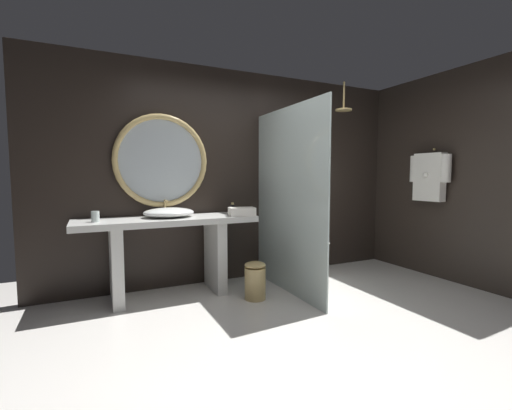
% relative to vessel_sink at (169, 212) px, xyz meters
% --- Properties ---
extents(ground_plane, '(5.76, 5.76, 0.00)m').
position_rel_vessel_sink_xyz_m(ground_plane, '(0.95, -1.57, -0.91)').
color(ground_plane, silver).
extents(back_wall_panel, '(4.80, 0.10, 2.60)m').
position_rel_vessel_sink_xyz_m(back_wall_panel, '(0.95, 0.33, 0.39)').
color(back_wall_panel, black).
rests_on(back_wall_panel, ground_plane).
extents(side_wall_right, '(0.10, 2.47, 2.60)m').
position_rel_vessel_sink_xyz_m(side_wall_right, '(3.30, -0.81, 0.39)').
color(side_wall_right, black).
rests_on(side_wall_right, ground_plane).
extents(vanity_counter, '(1.88, 0.59, 0.86)m').
position_rel_vessel_sink_xyz_m(vanity_counter, '(-0.02, -0.03, -0.32)').
color(vanity_counter, silver).
rests_on(vanity_counter, ground_plane).
extents(vessel_sink, '(0.54, 0.44, 0.18)m').
position_rel_vessel_sink_xyz_m(vessel_sink, '(0.00, 0.00, 0.00)').
color(vessel_sink, white).
rests_on(vessel_sink, vanity_counter).
extents(tumbler_cup, '(0.08, 0.08, 0.11)m').
position_rel_vessel_sink_xyz_m(tumbler_cup, '(-0.72, -0.08, 0.00)').
color(tumbler_cup, silver).
rests_on(tumbler_cup, vanity_counter).
extents(soap_dispenser, '(0.06, 0.06, 0.14)m').
position_rel_vessel_sink_xyz_m(soap_dispenser, '(0.74, -0.00, 0.01)').
color(soap_dispenser, black).
rests_on(soap_dispenser, vanity_counter).
extents(round_wall_mirror, '(1.05, 0.06, 1.05)m').
position_rel_vessel_sink_xyz_m(round_wall_mirror, '(-0.02, 0.24, 0.56)').
color(round_wall_mirror, tan).
extents(shower_glass_panel, '(0.02, 1.46, 2.06)m').
position_rel_vessel_sink_xyz_m(shower_glass_panel, '(1.23, -0.45, 0.12)').
color(shower_glass_panel, silver).
rests_on(shower_glass_panel, ground_plane).
extents(rain_shower_head, '(0.21, 0.21, 0.36)m').
position_rel_vessel_sink_xyz_m(rain_shower_head, '(2.20, -0.17, 1.27)').
color(rain_shower_head, tan).
extents(hanging_bathrobe, '(0.20, 0.57, 0.68)m').
position_rel_vessel_sink_xyz_m(hanging_bathrobe, '(3.16, -0.71, 0.41)').
color(hanging_bathrobe, tan).
extents(toilet, '(0.36, 0.57, 0.53)m').
position_rel_vessel_sink_xyz_m(toilet, '(1.86, -0.01, -0.64)').
color(toilet, white).
rests_on(toilet, ground_plane).
extents(waste_bin, '(0.23, 0.23, 0.40)m').
position_rel_vessel_sink_xyz_m(waste_bin, '(0.79, -0.51, -0.71)').
color(waste_bin, tan).
rests_on(waste_bin, ground_plane).
extents(folded_hand_towel, '(0.31, 0.22, 0.09)m').
position_rel_vessel_sink_xyz_m(folded_hand_towel, '(0.76, -0.23, -0.00)').
color(folded_hand_towel, silver).
rests_on(folded_hand_towel, vanity_counter).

